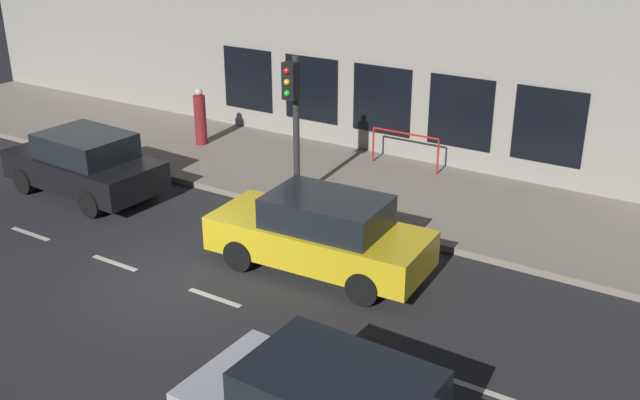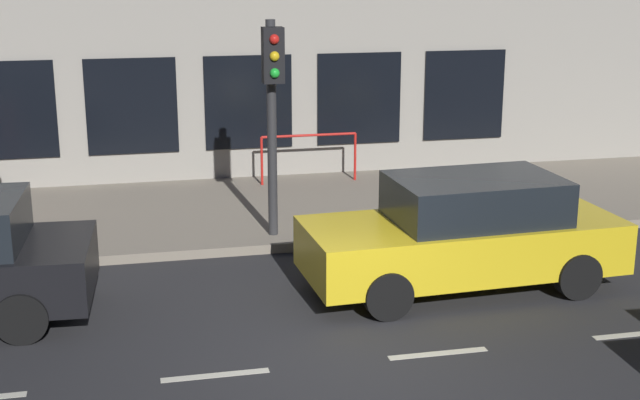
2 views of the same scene
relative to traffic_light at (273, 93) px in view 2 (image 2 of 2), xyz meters
The scene contains 6 objects.
ground_plane 5.07m from the traffic_light, behind, with size 60.00×60.00×0.00m, color #28282B.
sidewalk 3.01m from the traffic_light, ahead, with size 4.50×32.00×0.15m.
lane_centre_line 5.20m from the traffic_light, 165.06° to the right, with size 0.12×27.20×0.01m.
traffic_light is the anchor object (origin of this frame).
parked_car_2 3.72m from the traffic_light, 137.11° to the right, with size 1.98×4.46×1.58m.
red_railing 3.92m from the traffic_light, 20.69° to the right, with size 0.05×1.93×0.97m.
Camera 2 is at (-9.02, 2.41, 4.47)m, focal length 49.97 mm.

